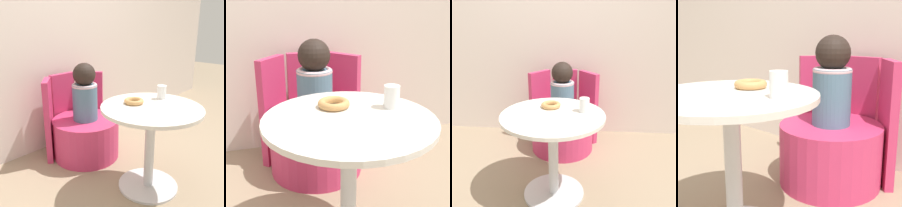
{
  "view_description": "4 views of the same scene",
  "coord_description": "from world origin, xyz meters",
  "views": [
    {
      "loc": [
        -1.41,
        -1.0,
        1.23
      ],
      "look_at": [
        0.02,
        0.34,
        0.59
      ],
      "focal_mm": 42.0,
      "sensor_mm": 36.0,
      "label": 1
    },
    {
      "loc": [
        -0.33,
        -1.15,
        1.12
      ],
      "look_at": [
        0.09,
        0.33,
        0.58
      ],
      "focal_mm": 50.0,
      "sensor_mm": 36.0,
      "label": 2
    },
    {
      "loc": [
        0.24,
        -1.66,
        1.31
      ],
      "look_at": [
        0.08,
        0.37,
        0.58
      ],
      "focal_mm": 42.0,
      "sensor_mm": 36.0,
      "label": 3
    },
    {
      "loc": [
        1.02,
        -0.77,
        0.88
      ],
      "look_at": [
        0.05,
        0.32,
        0.55
      ],
      "focal_mm": 50.0,
      "sensor_mm": 36.0,
      "label": 4
    }
  ],
  "objects": [
    {
      "name": "donut",
      "position": [
        0.01,
        0.11,
        0.66
      ],
      "size": [
        0.14,
        0.14,
        0.03
      ],
      "color": "tan",
      "rests_on": "round_table"
    },
    {
      "name": "round_table",
      "position": [
        0.04,
        -0.03,
        0.47
      ],
      "size": [
        0.72,
        0.72,
        0.65
      ],
      "color": "silver",
      "rests_on": "ground_plane"
    },
    {
      "name": "booth_backrest",
      "position": [
        0.04,
        0.93,
        0.37
      ],
      "size": [
        0.7,
        0.26,
        0.73
      ],
      "color": "#C63360",
      "rests_on": "ground_plane"
    },
    {
      "name": "child_figure",
      "position": [
        0.04,
        0.68,
        0.61
      ],
      "size": [
        0.22,
        0.22,
        0.51
      ],
      "color": "slate",
      "rests_on": "tub_chair"
    },
    {
      "name": "tub_chair",
      "position": [
        0.04,
        0.68,
        0.18
      ],
      "size": [
        0.6,
        0.6,
        0.36
      ],
      "color": "#C63360",
      "rests_on": "ground_plane"
    },
    {
      "name": "cup",
      "position": [
        0.25,
        0.03,
        0.7
      ],
      "size": [
        0.07,
        0.07,
        0.1
      ],
      "color": "white",
      "rests_on": "round_table"
    }
  ]
}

